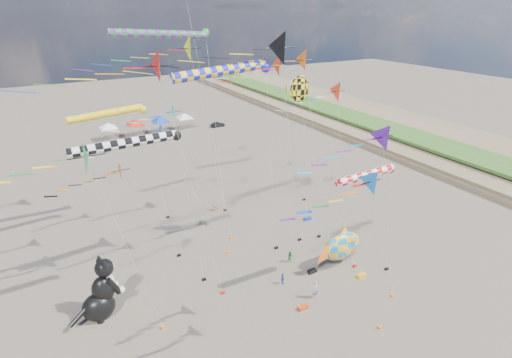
{
  "coord_description": "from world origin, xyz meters",
  "views": [
    {
      "loc": [
        -17.35,
        -16.93,
        23.34
      ],
      "look_at": [
        -1.1,
        12.0,
        8.94
      ],
      "focal_mm": 28.0,
      "sensor_mm": 36.0,
      "label": 1
    }
  ],
  "objects": [
    {
      "name": "cat_inflatable",
      "position": [
        -15.68,
        11.54,
        2.67
      ],
      "size": [
        4.37,
        3.09,
        5.34
      ],
      "primitive_type": null,
      "rotation": [
        0.0,
        0.0,
        0.31
      ],
      "color": "black",
      "rests_on": "ground"
    },
    {
      "name": "tent_row",
      "position": [
        1.5,
        60.0,
        3.15
      ],
      "size": [
        19.2,
        4.2,
        3.8
      ],
      "color": "white",
      "rests_on": "ground"
    },
    {
      "name": "ground",
      "position": [
        0.0,
        0.0,
        0.0
      ],
      "size": [
        260.0,
        260.0,
        0.0
      ],
      "primitive_type": "plane",
      "color": "brown",
      "rests_on": "ground"
    },
    {
      "name": "delta_kite_4",
      "position": [
        -10.1,
        9.2,
        19.38
      ],
      "size": [
        13.39,
        2.48,
        20.93
      ],
      "color": "red",
      "rests_on": "ground"
    },
    {
      "name": "windsock_0",
      "position": [
        5.28,
        4.62,
        10.73
      ],
      "size": [
        7.25,
        0.74,
        11.17
      ],
      "color": "red",
      "rests_on": "ground"
    },
    {
      "name": "delta_kite_3",
      "position": [
        -14.8,
        7.72,
        14.77
      ],
      "size": [
        9.84,
        2.45,
        16.25
      ],
      "color": "#128132",
      "rests_on": "ground"
    },
    {
      "name": "delta_kite_7",
      "position": [
        2.88,
        10.73,
        18.94
      ],
      "size": [
        10.71,
        1.98,
        20.3
      ],
      "color": "orange",
      "rests_on": "ground"
    },
    {
      "name": "fish_inflatable",
      "position": [
        5.77,
        7.47,
        2.15
      ],
      "size": [
        5.72,
        2.34,
        4.31
      ],
      "color": "#137EBF",
      "rests_on": "ground"
    },
    {
      "name": "windsock_4",
      "position": [
        -11.78,
        11.74,
        14.14
      ],
      "size": [
        9.51,
        0.78,
        14.6
      ],
      "color": "black",
      "rests_on": "ground"
    },
    {
      "name": "windsock_3",
      "position": [
        -5.03,
        23.2,
        20.78
      ],
      "size": [
        11.2,
        0.82,
        21.27
      ],
      "color": "green",
      "rests_on": "ground"
    },
    {
      "name": "delta_kite_12",
      "position": [
        8.03,
        12.74,
        15.4
      ],
      "size": [
        9.11,
        2.21,
        16.8
      ],
      "color": "#FF3D16",
      "rests_on": "ground"
    },
    {
      "name": "delta_kite_0",
      "position": [
        1.51,
        1.58,
        15.24
      ],
      "size": [
        10.9,
        1.98,
        16.57
      ],
      "color": "#53158D",
      "rests_on": "ground"
    },
    {
      "name": "windsock_2",
      "position": [
        -10.82,
        24.92,
        13.32
      ],
      "size": [
        9.19,
        0.79,
        13.78
      ],
      "color": "yellow",
      "rests_on": "ground"
    },
    {
      "name": "kite_bag_2",
      "position": [
        6.32,
        4.97,
        0.15
      ],
      "size": [
        0.9,
        0.44,
        0.3
      ],
      "primitive_type": "cube",
      "color": "orange",
      "rests_on": "ground"
    },
    {
      "name": "delta_kite_6",
      "position": [
        1.46,
        13.06,
        20.01
      ],
      "size": [
        15.01,
        3.1,
        21.79
      ],
      "color": "black",
      "rests_on": "ground"
    },
    {
      "name": "delta_kite_1",
      "position": [
        -11.55,
        16.61,
        9.68
      ],
      "size": [
        9.12,
        1.83,
        10.95
      ],
      "color": "orange",
      "rests_on": "ground"
    },
    {
      "name": "angelfish_kite",
      "position": [
        4.96,
        14.55,
        15.87
      ],
      "size": [
        3.74,
        3.02,
        17.32
      ],
      "color": "yellow",
      "rests_on": "ground"
    },
    {
      "name": "delta_kite_10",
      "position": [
        -1.39,
        -0.65,
        12.98
      ],
      "size": [
        9.66,
        1.84,
        14.26
      ],
      "color": "blue",
      "rests_on": "ground"
    },
    {
      "name": "child_blue",
      "position": [
        -0.72,
        7.77,
        0.56
      ],
      "size": [
        0.59,
        0.69,
        1.12
      ],
      "primitive_type": "imported",
      "rotation": [
        0.0,
        0.0,
        0.97
      ],
      "color": "#2141A6",
      "rests_on": "ground"
    },
    {
      "name": "delta_kite_8",
      "position": [
        -5.41,
        24.06,
        12.83
      ],
      "size": [
        10.62,
        1.94,
        14.15
      ],
      "color": "#12DCCB",
      "rests_on": "ground"
    },
    {
      "name": "windsock_1",
      "position": [
        -3.34,
        12.93,
        18.53
      ],
      "size": [
        10.01,
        0.89,
        19.04
      ],
      "color": "#161BDE",
      "rests_on": "ground"
    },
    {
      "name": "delta_kite_5",
      "position": [
        -8.02,
        14.57,
        13.53
      ],
      "size": [
        10.59,
        2.07,
        14.87
      ],
      "color": "blue",
      "rests_on": "ground"
    },
    {
      "name": "kite_bag_0",
      "position": [
        2.67,
        7.77,
        0.15
      ],
      "size": [
        0.9,
        0.44,
        0.3
      ],
      "primitive_type": "cube",
      "color": "black",
      "rests_on": "ground"
    },
    {
      "name": "person_adult",
      "position": [
        0.72,
        4.76,
        0.87
      ],
      "size": [
        0.64,
        0.43,
        1.75
      ],
      "primitive_type": "imported",
      "rotation": [
        0.0,
        0.0,
        0.01
      ],
      "color": "gray",
      "rests_on": "ground"
    },
    {
      "name": "kite_bag_1",
      "position": [
        8.36,
        16.34,
        0.15
      ],
      "size": [
        0.9,
        0.44,
        0.3
      ],
      "primitive_type": "cube",
      "color": "#122FBD",
      "rests_on": "ground"
    },
    {
      "name": "delta_kite_11",
      "position": [
        -5.13,
        16.94,
        19.87
      ],
      "size": [
        11.52,
        2.34,
        21.34
      ],
      "color": "#E2FF18",
      "rests_on": "ground"
    },
    {
      "name": "delta_kite_9",
      "position": [
        6.35,
        20.8,
        17.34
      ],
      "size": [
        12.14,
        2.53,
        18.86
      ],
      "color": "red",
      "rests_on": "ground"
    },
    {
      "name": "kite_bag_3",
      "position": [
        -1.01,
        4.12,
        0.15
      ],
      "size": [
        0.9,
        0.44,
        0.3
      ],
      "primitive_type": "cube",
      "color": "red",
      "rests_on": "ground"
    },
    {
      "name": "child_green",
      "position": [
        1.8,
        10.24,
        0.61
      ],
      "size": [
        0.7,
        0.61,
        1.22
      ],
      "primitive_type": "imported",
      "rotation": [
        0.0,
        0.0,
        -0.29
      ],
      "color": "#156C26",
      "rests_on": "ground"
    },
    {
      "name": "parked_car",
      "position": [
        15.42,
        58.0,
        0.54
      ],
      "size": [
        3.21,
        1.31,
        1.09
      ],
      "primitive_type": "imported",
      "rotation": [
        0.0,
        0.0,
        1.56
      ],
      "color": "#26262D",
      "rests_on": "ground"
    }
  ]
}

